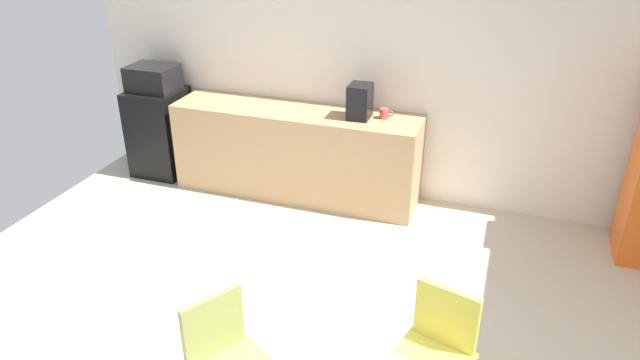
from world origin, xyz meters
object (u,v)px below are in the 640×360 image
object	(u,v)px
mug_white	(384,113)
microwave	(153,78)
coffee_maker	(360,101)
mini_fridge	(160,132)
chair_yellow	(438,341)
chair_olive	(224,349)

from	to	relation	value
mug_white	microwave	bearing A→B (deg)	-178.57
microwave	coffee_maker	size ratio (longest dim) A/B	1.50
mini_fridge	chair_yellow	xyz separation A→B (m)	(3.35, -2.33, 0.06)
chair_yellow	coffee_maker	distance (m)	2.65
mini_fridge	coffee_maker	xyz separation A→B (m)	(2.22, 0.00, 0.59)
microwave	coffee_maker	world-z (taller)	coffee_maker
chair_olive	coffee_maker	bearing A→B (deg)	90.24
microwave	chair_yellow	bearing A→B (deg)	-34.88
microwave	mug_white	world-z (taller)	microwave
mini_fridge	coffee_maker	distance (m)	2.30
mini_fridge	microwave	bearing A→B (deg)	0.00
chair_yellow	mug_white	distance (m)	2.59
mini_fridge	mug_white	bearing A→B (deg)	1.43
mini_fridge	chair_yellow	distance (m)	4.08
mini_fridge	chair_yellow	size ratio (longest dim) A/B	1.12
microwave	chair_olive	xyz separation A→B (m)	(2.23, -2.79, -0.54)
chair_yellow	chair_olive	world-z (taller)	same
microwave	chair_yellow	world-z (taller)	microwave
chair_yellow	mug_white	size ratio (longest dim) A/B	6.43
mini_fridge	coffee_maker	size ratio (longest dim) A/B	2.91
chair_olive	coffee_maker	xyz separation A→B (m)	(-0.01, 2.79, 0.54)
coffee_maker	microwave	bearing A→B (deg)	180.00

